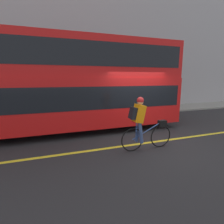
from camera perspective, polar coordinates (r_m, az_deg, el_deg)
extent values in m
plane|color=#232326|center=(6.67, 12.24, -9.06)|extent=(80.00, 80.00, 0.00)
cube|color=yellow|center=(6.52, 13.11, -9.53)|extent=(50.00, 0.14, 0.01)
cube|color=gray|center=(11.58, -2.26, -0.07)|extent=(60.00, 2.46, 0.10)
cube|color=#9E9EA3|center=(12.92, -4.38, 21.56)|extent=(60.00, 0.30, 9.30)
cylinder|color=black|center=(8.56, 6.46, -0.98)|extent=(1.00, 0.30, 1.00)
cube|color=red|center=(7.62, -13.74, 3.32)|extent=(9.48, 2.44, 1.97)
cube|color=black|center=(7.60, -13.82, 5.09)|extent=(9.10, 2.46, 0.87)
cube|color=red|center=(7.61, -14.36, 16.62)|extent=(9.48, 2.34, 1.56)
cube|color=black|center=(7.61, -14.39, 17.20)|extent=(9.10, 2.36, 0.87)
torus|color=black|center=(6.03, 15.60, -7.61)|extent=(0.75, 0.04, 0.75)
torus|color=black|center=(5.53, 6.66, -8.99)|extent=(0.75, 0.04, 0.75)
cylinder|color=#2D4C8C|center=(5.69, 11.42, -6.00)|extent=(1.05, 0.03, 0.51)
cylinder|color=#2D4C8C|center=(5.49, 7.90, -6.11)|extent=(0.03, 0.03, 0.55)
cube|color=black|center=(5.93, 16.04, -3.65)|extent=(0.26, 0.16, 0.22)
cube|color=orange|center=(5.39, 8.72, -0.46)|extent=(0.37, 0.32, 0.58)
cube|color=black|center=(5.30, 6.82, -0.39)|extent=(0.21, 0.26, 0.38)
cylinder|color=#384C7A|center=(5.63, 8.48, -6.28)|extent=(0.22, 0.11, 0.67)
cylinder|color=#384C7A|center=(5.48, 9.36, -6.79)|extent=(0.20, 0.11, 0.67)
sphere|color=tan|center=(5.35, 9.21, 3.30)|extent=(0.19, 0.19, 0.19)
sphere|color=red|center=(5.35, 9.22, 3.76)|extent=(0.21, 0.21, 0.21)
cylinder|color=#59595B|center=(10.80, -15.58, 5.88)|extent=(0.07, 0.07, 2.56)
cube|color=white|center=(10.72, -15.85, 11.46)|extent=(0.36, 0.02, 0.36)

